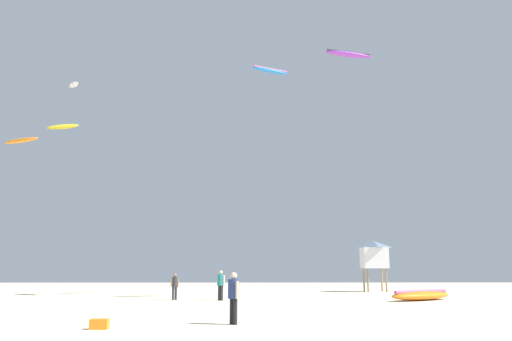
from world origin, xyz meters
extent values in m
cylinder|color=black|center=(-0.96, 4.58, 0.43)|extent=(0.16, 0.16, 0.87)
cylinder|color=black|center=(-1.07, 4.74, 0.43)|extent=(0.16, 0.16, 0.87)
cylinder|color=navy|center=(-1.02, 4.66, 1.20)|extent=(0.40, 0.40, 0.65)
cylinder|color=beige|center=(-0.89, 4.46, 1.17)|extent=(0.12, 0.12, 0.60)
cylinder|color=beige|center=(-1.15, 4.86, 1.17)|extent=(0.12, 0.12, 0.60)
sphere|color=beige|center=(-1.02, 4.66, 1.65)|extent=(0.24, 0.24, 0.24)
cylinder|color=#2D2D33|center=(-5.08, 19.31, 0.39)|extent=(0.15, 0.15, 0.79)
cylinder|color=#2D2D33|center=(-4.93, 19.40, 0.39)|extent=(0.15, 0.15, 0.79)
cylinder|color=#2D2D33|center=(-5.01, 19.36, 1.08)|extent=(0.36, 0.36, 0.59)
cylinder|color=#936B4C|center=(-5.19, 19.25, 1.06)|extent=(0.10, 0.10, 0.54)
cylinder|color=#936B4C|center=(-4.82, 19.46, 1.06)|extent=(0.10, 0.10, 0.54)
sphere|color=#936B4C|center=(-5.01, 19.36, 1.49)|extent=(0.21, 0.21, 0.21)
cylinder|color=#2D2D33|center=(-2.25, 18.83, 0.44)|extent=(0.16, 0.16, 0.88)
cylinder|color=#2D2D33|center=(-2.08, 18.72, 0.44)|extent=(0.16, 0.16, 0.88)
cylinder|color=teal|center=(-2.17, 18.78, 1.21)|extent=(0.40, 0.40, 0.66)
cylinder|color=beige|center=(-2.36, 18.90, 1.18)|extent=(0.12, 0.12, 0.61)
cylinder|color=beige|center=(-1.97, 18.65, 1.18)|extent=(0.12, 0.12, 0.61)
sphere|color=beige|center=(-2.17, 18.78, 1.66)|extent=(0.24, 0.24, 0.24)
ellipsoid|color=orange|center=(9.93, 18.69, 0.29)|extent=(5.07, 4.24, 0.52)
cylinder|color=#E5598C|center=(9.93, 18.69, 0.52)|extent=(4.01, 3.00, 0.23)
cylinder|color=#8C704C|center=(10.71, 31.49, 0.95)|extent=(0.14, 0.14, 1.90)
cylinder|color=#8C704C|center=(10.71, 29.99, 0.95)|extent=(0.14, 0.14, 1.90)
cylinder|color=#8C704C|center=(9.21, 31.49, 0.95)|extent=(0.14, 0.14, 1.90)
cylinder|color=#8C704C|center=(9.21, 29.99, 0.95)|extent=(0.14, 0.14, 1.90)
cube|color=white|center=(9.96, 30.74, 2.75)|extent=(2.00, 2.00, 1.70)
pyramid|color=slate|center=(9.96, 30.74, 3.87)|extent=(2.30, 2.30, 0.55)
cube|color=orange|center=(-5.22, 3.23, 0.16)|extent=(0.56, 0.36, 0.32)
ellipsoid|color=blue|center=(1.16, 24.59, 16.72)|extent=(3.19, 2.19, 0.60)
cylinder|color=#E5598C|center=(1.16, 24.59, 16.86)|extent=(2.62, 1.38, 0.14)
ellipsoid|color=orange|center=(-21.45, 34.29, 13.51)|extent=(4.35, 3.09, 0.71)
ellipsoid|color=white|center=(-19.35, 41.33, 21.38)|extent=(1.88, 2.03, 0.52)
cylinder|color=#2D2D33|center=(-19.35, 41.33, 21.48)|extent=(1.37, 1.56, 0.09)
ellipsoid|color=purple|center=(6.27, 19.92, 16.15)|extent=(3.54, 1.89, 0.57)
cylinder|color=#2D2D33|center=(6.27, 19.92, 16.30)|extent=(3.04, 1.00, 0.15)
ellipsoid|color=yellow|center=(-19.81, 40.09, 16.38)|extent=(3.87, 1.97, 0.91)
camera|label=1|loc=(-0.53, -14.52, 1.89)|focal=37.94mm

